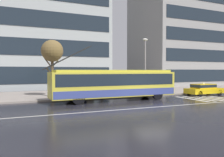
% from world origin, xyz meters
% --- Properties ---
extents(ground_plane, '(160.00, 160.00, 0.00)m').
position_xyz_m(ground_plane, '(0.00, 0.00, 0.00)').
color(ground_plane, black).
extents(sidewalk_slab, '(80.00, 10.00, 0.14)m').
position_xyz_m(sidewalk_slab, '(0.00, 10.01, 0.07)').
color(sidewalk_slab, gray).
rests_on(sidewalk_slab, ground_plane).
extents(crosswalk_stripe_edge_near, '(0.44, 4.40, 0.01)m').
position_xyz_m(crosswalk_stripe_edge_near, '(5.48, 1.51, 0.00)').
color(crosswalk_stripe_edge_near, beige).
rests_on(crosswalk_stripe_edge_near, ground_plane).
extents(crosswalk_stripe_inner_a, '(0.44, 4.40, 0.01)m').
position_xyz_m(crosswalk_stripe_inner_a, '(6.38, 1.51, 0.00)').
color(crosswalk_stripe_inner_a, beige).
rests_on(crosswalk_stripe_inner_a, ground_plane).
extents(crosswalk_stripe_center, '(0.44, 4.40, 0.01)m').
position_xyz_m(crosswalk_stripe_center, '(7.28, 1.51, 0.00)').
color(crosswalk_stripe_center, beige).
rests_on(crosswalk_stripe_center, ground_plane).
extents(crosswalk_stripe_inner_b, '(0.44, 4.40, 0.01)m').
position_xyz_m(crosswalk_stripe_inner_b, '(8.18, 1.51, 0.00)').
color(crosswalk_stripe_inner_b, beige).
rests_on(crosswalk_stripe_inner_b, ground_plane).
extents(crosswalk_stripe_edge_far, '(0.44, 4.40, 0.01)m').
position_xyz_m(crosswalk_stripe_edge_far, '(9.08, 1.51, 0.00)').
color(crosswalk_stripe_edge_far, beige).
rests_on(crosswalk_stripe_edge_far, ground_plane).
extents(lane_centre_line, '(72.00, 0.14, 0.01)m').
position_xyz_m(lane_centre_line, '(0.00, -1.20, 0.00)').
color(lane_centre_line, silver).
rests_on(lane_centre_line, ground_plane).
extents(trolleybus, '(12.16, 2.60, 4.87)m').
position_xyz_m(trolleybus, '(-1.70, 3.41, 1.55)').
color(trolleybus, gold).
rests_on(trolleybus, ground_plane).
extents(taxi_ahead_of_bus, '(4.48, 1.84, 1.39)m').
position_xyz_m(taxi_ahead_of_bus, '(9.20, 3.53, 0.70)').
color(taxi_ahead_of_bus, yellow).
rests_on(taxi_ahead_of_bus, ground_plane).
extents(bus_shelter, '(4.06, 1.87, 2.62)m').
position_xyz_m(bus_shelter, '(-3.77, 6.92, 2.13)').
color(bus_shelter, gray).
rests_on(bus_shelter, sidewalk_slab).
extents(pedestrian_at_shelter, '(1.30, 1.30, 1.98)m').
position_xyz_m(pedestrian_at_shelter, '(-1.35, 7.80, 1.74)').
color(pedestrian_at_shelter, '#5D564A').
rests_on(pedestrian_at_shelter, sidewalk_slab).
extents(pedestrian_approaching_curb, '(1.03, 1.03, 1.90)m').
position_xyz_m(pedestrian_approaching_curb, '(-3.92, 5.40, 1.63)').
color(pedestrian_approaching_curb, navy).
rests_on(pedestrian_approaching_curb, sidewalk_slab).
extents(street_lamp, '(0.60, 0.32, 6.13)m').
position_xyz_m(street_lamp, '(3.14, 6.05, 3.80)').
color(street_lamp, gray).
rests_on(street_lamp, sidewalk_slab).
extents(street_tree_bare, '(2.18, 2.18, 5.65)m').
position_xyz_m(street_tree_bare, '(-6.60, 7.76, 4.62)').
color(street_tree_bare, brown).
rests_on(street_tree_bare, sidewalk_slab).
extents(office_tower_corner_right, '(23.28, 12.40, 24.47)m').
position_xyz_m(office_tower_corner_right, '(22.77, 20.12, 12.24)').
color(office_tower_corner_right, '#9A9895').
rests_on(office_tower_corner_right, ground_plane).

